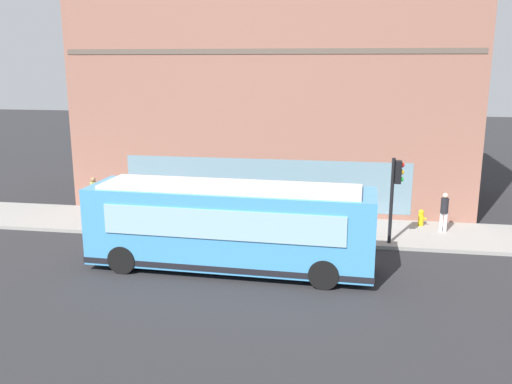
{
  "coord_description": "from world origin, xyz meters",
  "views": [
    {
      "loc": [
        -18.57,
        -3.8,
        7.22
      ],
      "look_at": [
        2.14,
        -0.33,
        2.25
      ],
      "focal_mm": 38.73,
      "sensor_mm": 36.0,
      "label": 1
    }
  ],
  "objects_px": {
    "fire_hydrant": "(421,218)",
    "pedestrian_near_building_entrance": "(444,210)",
    "city_bus_nearside": "(230,227)",
    "newspaper_vending_box": "(308,216)",
    "traffic_light_near_corner": "(396,184)",
    "pedestrian_walking_along_curb": "(94,193)",
    "pedestrian_near_hydrant": "(300,215)"
  },
  "relations": [
    {
      "from": "fire_hydrant",
      "to": "pedestrian_near_building_entrance",
      "type": "relative_size",
      "value": 0.44
    },
    {
      "from": "city_bus_nearside",
      "to": "fire_hydrant",
      "type": "bearing_deg",
      "value": -50.14
    },
    {
      "from": "pedestrian_near_building_entrance",
      "to": "newspaper_vending_box",
      "type": "xyz_separation_m",
      "value": [
        -0.12,
        5.76,
        -0.52
      ]
    },
    {
      "from": "city_bus_nearside",
      "to": "newspaper_vending_box",
      "type": "distance_m",
      "value": 5.8
    },
    {
      "from": "city_bus_nearside",
      "to": "fire_hydrant",
      "type": "height_order",
      "value": "city_bus_nearside"
    },
    {
      "from": "city_bus_nearside",
      "to": "traffic_light_near_corner",
      "type": "xyz_separation_m",
      "value": [
        3.44,
        -5.9,
        1.0
      ]
    },
    {
      "from": "pedestrian_walking_along_curb",
      "to": "pedestrian_near_building_entrance",
      "type": "bearing_deg",
      "value": -90.95
    },
    {
      "from": "city_bus_nearside",
      "to": "newspaper_vending_box",
      "type": "height_order",
      "value": "city_bus_nearside"
    },
    {
      "from": "traffic_light_near_corner",
      "to": "pedestrian_walking_along_curb",
      "type": "height_order",
      "value": "traffic_light_near_corner"
    },
    {
      "from": "traffic_light_near_corner",
      "to": "pedestrian_near_hydrant",
      "type": "height_order",
      "value": "traffic_light_near_corner"
    },
    {
      "from": "traffic_light_near_corner",
      "to": "newspaper_vending_box",
      "type": "height_order",
      "value": "traffic_light_near_corner"
    },
    {
      "from": "city_bus_nearside",
      "to": "pedestrian_near_building_entrance",
      "type": "bearing_deg",
      "value": -56.7
    },
    {
      "from": "pedestrian_near_hydrant",
      "to": "pedestrian_near_building_entrance",
      "type": "bearing_deg",
      "value": -74.78
    },
    {
      "from": "pedestrian_near_building_entrance",
      "to": "pedestrian_near_hydrant",
      "type": "xyz_separation_m",
      "value": [
        -1.63,
        5.99,
        -0.05
      ]
    },
    {
      "from": "traffic_light_near_corner",
      "to": "newspaper_vending_box",
      "type": "xyz_separation_m",
      "value": [
        1.77,
        3.54,
        -1.95
      ]
    },
    {
      "from": "city_bus_nearside",
      "to": "pedestrian_walking_along_curb",
      "type": "height_order",
      "value": "city_bus_nearside"
    },
    {
      "from": "pedestrian_near_building_entrance",
      "to": "pedestrian_near_hydrant",
      "type": "distance_m",
      "value": 6.2
    },
    {
      "from": "traffic_light_near_corner",
      "to": "pedestrian_walking_along_curb",
      "type": "xyz_separation_m",
      "value": [
        2.16,
        13.7,
        -1.37
      ]
    },
    {
      "from": "pedestrian_near_building_entrance",
      "to": "pedestrian_near_hydrant",
      "type": "bearing_deg",
      "value": 105.22
    },
    {
      "from": "pedestrian_near_hydrant",
      "to": "fire_hydrant",
      "type": "bearing_deg",
      "value": -65.17
    },
    {
      "from": "city_bus_nearside",
      "to": "fire_hydrant",
      "type": "xyz_separation_m",
      "value": [
        6.1,
        -7.3,
        -1.04
      ]
    },
    {
      "from": "pedestrian_walking_along_curb",
      "to": "fire_hydrant",
      "type": "bearing_deg",
      "value": -88.12
    },
    {
      "from": "traffic_light_near_corner",
      "to": "pedestrian_near_hydrant",
      "type": "distance_m",
      "value": 4.05
    },
    {
      "from": "city_bus_nearside",
      "to": "fire_hydrant",
      "type": "distance_m",
      "value": 9.57
    },
    {
      "from": "pedestrian_near_building_entrance",
      "to": "newspaper_vending_box",
      "type": "bearing_deg",
      "value": 91.22
    },
    {
      "from": "traffic_light_near_corner",
      "to": "pedestrian_near_hydrant",
      "type": "relative_size",
      "value": 2.12
    },
    {
      "from": "city_bus_nearside",
      "to": "pedestrian_walking_along_curb",
      "type": "relative_size",
      "value": 5.7
    },
    {
      "from": "newspaper_vending_box",
      "to": "fire_hydrant",
      "type": "bearing_deg",
      "value": -79.85
    },
    {
      "from": "pedestrian_near_building_entrance",
      "to": "city_bus_nearside",
      "type": "bearing_deg",
      "value": 123.3
    },
    {
      "from": "pedestrian_walking_along_curb",
      "to": "traffic_light_near_corner",
      "type": "bearing_deg",
      "value": -98.96
    },
    {
      "from": "pedestrian_near_building_entrance",
      "to": "pedestrian_walking_along_curb",
      "type": "relative_size",
      "value": 0.96
    },
    {
      "from": "fire_hydrant",
      "to": "pedestrian_walking_along_curb",
      "type": "bearing_deg",
      "value": 91.88
    }
  ]
}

